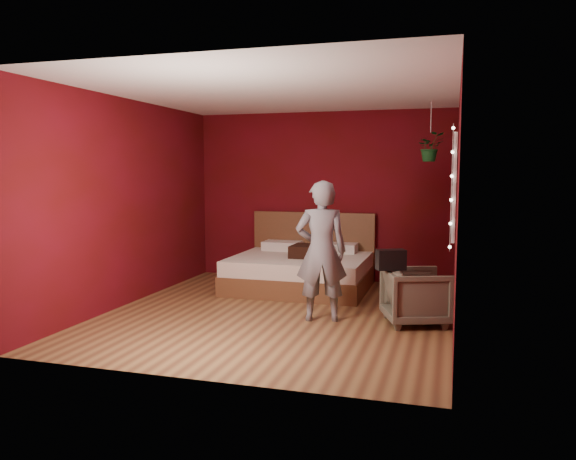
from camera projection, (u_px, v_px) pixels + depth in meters
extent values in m
plane|color=olive|center=(279.00, 313.00, 6.71)|extent=(4.50, 4.50, 0.00)
cube|color=#5E0918|center=(322.00, 196.00, 8.73)|extent=(4.00, 0.02, 2.60)
cube|color=#5E0918|center=(193.00, 221.00, 4.42)|extent=(4.00, 0.02, 2.60)
cube|color=#5E0918|center=(129.00, 202.00, 7.15)|extent=(0.02, 4.50, 2.60)
cube|color=#5E0918|center=(458.00, 208.00, 6.01)|extent=(0.02, 4.50, 2.60)
cube|color=white|center=(279.00, 91.00, 6.44)|extent=(4.00, 4.50, 0.02)
cube|color=white|center=(454.00, 187.00, 6.86)|extent=(0.04, 0.97, 1.27)
cube|color=black|center=(453.00, 187.00, 6.86)|extent=(0.02, 0.85, 1.15)
cube|color=white|center=(453.00, 187.00, 6.86)|extent=(0.03, 0.05, 1.15)
cube|color=white|center=(453.00, 187.00, 6.86)|extent=(0.03, 0.85, 0.05)
cylinder|color=silver|center=(452.00, 188.00, 6.37)|extent=(0.01, 0.01, 1.45)
sphere|color=#FFF2CC|center=(450.00, 247.00, 6.44)|extent=(0.04, 0.04, 0.04)
sphere|color=#FFF2CC|center=(450.00, 224.00, 6.41)|extent=(0.04, 0.04, 0.04)
sphere|color=#FFF2CC|center=(451.00, 200.00, 6.38)|extent=(0.04, 0.04, 0.04)
sphere|color=#FFF2CC|center=(452.00, 176.00, 6.35)|extent=(0.04, 0.04, 0.04)
sphere|color=#FFF2CC|center=(453.00, 152.00, 6.32)|extent=(0.04, 0.04, 0.04)
sphere|color=#FFF2CC|center=(453.00, 128.00, 6.30)|extent=(0.04, 0.04, 0.04)
cube|color=brown|center=(300.00, 280.00, 8.05)|extent=(1.92, 1.63, 0.27)
cube|color=silver|center=(300.00, 264.00, 8.03)|extent=(1.88, 1.60, 0.21)
cube|color=brown|center=(313.00, 246.00, 8.75)|extent=(1.92, 0.08, 1.05)
cube|color=silver|center=(282.00, 246.00, 8.65)|extent=(0.58, 0.36, 0.13)
cube|color=silver|center=(337.00, 248.00, 8.41)|extent=(0.58, 0.36, 0.13)
imported|color=slate|center=(321.00, 251.00, 6.31)|extent=(0.66, 0.52, 1.59)
imported|color=#5A5747|center=(416.00, 296.00, 6.22)|extent=(0.86, 0.85, 0.62)
cube|color=black|center=(391.00, 260.00, 6.13)|extent=(0.35, 0.27, 0.22)
cube|color=black|center=(309.00, 251.00, 7.93)|extent=(0.49, 0.49, 0.17)
cylinder|color=silver|center=(431.00, 117.00, 7.33)|extent=(0.01, 0.01, 0.40)
imported|color=#17501D|center=(430.00, 147.00, 7.37)|extent=(0.43, 0.41, 0.38)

